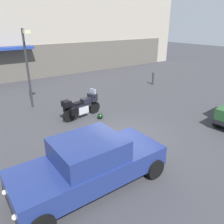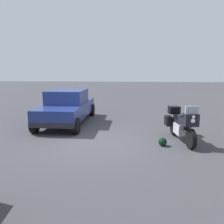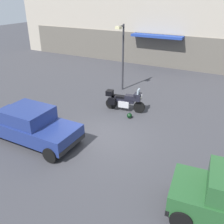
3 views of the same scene
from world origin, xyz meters
TOP-DOWN VIEW (x-y plane):
  - ground_plane at (0.00, 0.00)m, footprint 80.00×80.00m
  - building_facade_rear at (-0.00, 13.94)m, footprint 34.19×3.40m
  - motorcycle at (-0.34, 2.95)m, footprint 2.26×0.91m
  - helmet at (0.31, 2.22)m, footprint 0.28×0.28m
  - car_sedan_far at (-2.65, -1.82)m, footprint 4.58×1.91m
  - streetlamp_curbside at (-1.91, 5.78)m, footprint 0.28×0.94m
  - bollard_curbside at (7.33, 5.46)m, footprint 0.16×0.16m

SIDE VIEW (x-z plane):
  - ground_plane at x=0.00m, z-range 0.00..0.00m
  - helmet at x=0.31m, z-range 0.00..0.28m
  - bollard_curbside at x=7.33m, z-range 0.03..1.03m
  - motorcycle at x=-0.34m, z-range -0.06..1.30m
  - car_sedan_far at x=-2.65m, z-range 0.00..1.56m
  - streetlamp_curbside at x=-1.91m, z-range 0.50..4.78m
  - building_facade_rear at x=0.00m, z-range -0.05..12.46m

